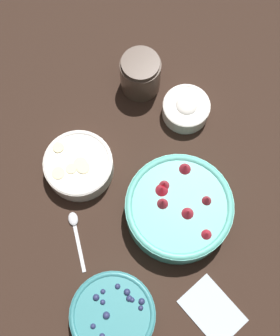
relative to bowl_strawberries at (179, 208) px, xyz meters
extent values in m
plane|color=black|center=(-0.05, -0.06, -0.04)|extent=(4.00, 4.00, 0.00)
cylinder|color=#56B7A8|center=(0.00, 0.00, -0.01)|extent=(0.24, 0.24, 0.07)
torus|color=#56B7A8|center=(0.00, 0.00, 0.02)|extent=(0.24, 0.24, 0.02)
cylinder|color=#B21928|center=(0.00, 0.00, 0.01)|extent=(0.19, 0.19, 0.02)
cone|color=#B21928|center=(-0.02, -0.03, 0.04)|extent=(0.03, 0.03, 0.03)
cone|color=#B21928|center=(-0.07, 0.05, 0.04)|extent=(0.04, 0.04, 0.03)
cone|color=#B21928|center=(-0.06, -0.01, 0.03)|extent=(0.03, 0.03, 0.03)
cone|color=#B21928|center=(0.02, 0.01, 0.03)|extent=(0.03, 0.03, 0.03)
cone|color=#B21928|center=(0.08, 0.02, 0.03)|extent=(0.03, 0.03, 0.02)
cone|color=#B21928|center=(-0.05, -0.02, 0.03)|extent=(0.03, 0.03, 0.02)
cone|color=#B21928|center=(0.02, 0.06, 0.04)|extent=(0.03, 0.03, 0.03)
cylinder|color=teal|center=(0.14, -0.22, -0.02)|extent=(0.18, 0.18, 0.05)
torus|color=teal|center=(0.14, -0.22, 0.00)|extent=(0.18, 0.18, 0.01)
cylinder|color=navy|center=(0.14, -0.22, 0.00)|extent=(0.14, 0.14, 0.01)
sphere|color=navy|center=(0.17, -0.26, 0.01)|extent=(0.01, 0.01, 0.01)
sphere|color=navy|center=(0.14, -0.24, 0.01)|extent=(0.01, 0.01, 0.01)
sphere|color=navy|center=(0.14, -0.16, 0.01)|extent=(0.01, 0.01, 0.01)
sphere|color=navy|center=(0.15, -0.27, 0.01)|extent=(0.01, 0.01, 0.01)
sphere|color=navy|center=(0.13, -0.18, 0.01)|extent=(0.01, 0.01, 0.01)
sphere|color=navy|center=(0.10, -0.19, 0.01)|extent=(0.01, 0.01, 0.01)
sphere|color=navy|center=(0.14, -0.24, 0.01)|extent=(0.01, 0.01, 0.01)
sphere|color=navy|center=(0.13, -0.18, 0.01)|extent=(0.01, 0.01, 0.01)
sphere|color=navy|center=(0.16, -0.17, 0.01)|extent=(0.01, 0.01, 0.01)
sphere|color=navy|center=(0.10, -0.24, 0.01)|extent=(0.01, 0.01, 0.01)
sphere|color=navy|center=(0.09, -0.22, 0.01)|extent=(0.01, 0.01, 0.01)
sphere|color=navy|center=(0.11, -0.23, 0.01)|extent=(0.01, 0.01, 0.01)
sphere|color=navy|center=(0.12, -0.18, 0.01)|extent=(0.01, 0.01, 0.01)
cylinder|color=white|center=(-0.19, -0.16, -0.02)|extent=(0.16, 0.16, 0.05)
torus|color=white|center=(-0.19, -0.16, 0.01)|extent=(0.16, 0.16, 0.01)
cylinder|color=beige|center=(-0.19, -0.16, 0.00)|extent=(0.13, 0.13, 0.02)
cylinder|color=beige|center=(-0.18, -0.18, 0.01)|extent=(0.02, 0.02, 0.00)
cylinder|color=beige|center=(-0.19, -0.21, 0.01)|extent=(0.03, 0.03, 0.00)
cylinder|color=beige|center=(-0.17, -0.15, 0.01)|extent=(0.03, 0.03, 0.01)
cylinder|color=beige|center=(-0.18, -0.16, 0.01)|extent=(0.03, 0.03, 0.00)
cylinder|color=beige|center=(-0.24, -0.19, 0.01)|extent=(0.03, 0.03, 0.01)
cylinder|color=white|center=(-0.22, 0.13, -0.02)|extent=(0.11, 0.11, 0.04)
torus|color=white|center=(-0.22, 0.13, 0.00)|extent=(0.11, 0.11, 0.01)
cylinder|color=white|center=(-0.22, 0.13, -0.01)|extent=(0.09, 0.09, 0.01)
ellipsoid|color=white|center=(-0.22, 0.13, 0.00)|extent=(0.05, 0.05, 0.02)
cylinder|color=#4C3D33|center=(-0.33, 0.06, 0.01)|extent=(0.10, 0.10, 0.10)
cylinder|color=#512D1E|center=(-0.33, 0.06, 0.00)|extent=(0.08, 0.08, 0.07)
cylinder|color=#4C3D33|center=(-0.33, 0.06, 0.06)|extent=(0.09, 0.09, 0.01)
cube|color=#B2BCC6|center=(0.23, -0.03, -0.04)|extent=(0.15, 0.12, 0.01)
cube|color=silver|center=(-0.02, -0.23, -0.04)|extent=(0.11, 0.03, 0.01)
ellipsoid|color=silver|center=(-0.09, -0.22, -0.04)|extent=(0.04, 0.03, 0.01)
camera|label=1|loc=(0.19, -0.18, 1.00)|focal=50.00mm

